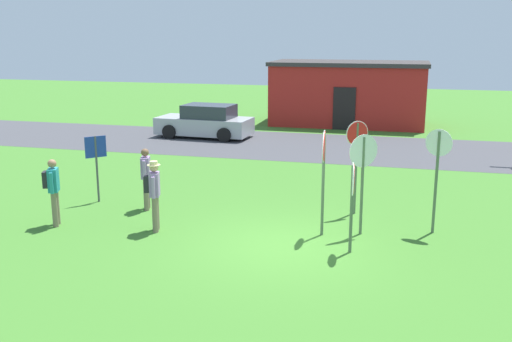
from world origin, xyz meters
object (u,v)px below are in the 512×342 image
info_panel_leftmost (96,157)px  person_with_sunhat (146,175)px  stop_sign_rear_left (324,164)px  stop_sign_low_front (363,166)px  stop_sign_tallest (356,152)px  parked_car_on_street (205,122)px  stop_sign_rear_right (437,165)px  person_holding_notes (154,191)px  person_near_signs (53,187)px  stop_sign_leaning_right (352,192)px

info_panel_leftmost → person_with_sunhat: bearing=-11.4°
stop_sign_rear_left → stop_sign_low_front: bearing=19.3°
stop_sign_low_front → stop_sign_tallest: bearing=100.3°
parked_car_on_street → person_with_sunhat: 11.32m
stop_sign_rear_right → person_holding_notes: 6.75m
person_with_sunhat → person_near_signs: bearing=-131.6°
stop_sign_rear_right → info_panel_leftmost: bearing=177.8°
stop_sign_leaning_right → person_with_sunhat: (-5.69, 1.84, -0.42)m
parked_car_on_street → info_panel_leftmost: bearing=-87.0°
stop_sign_leaning_right → stop_sign_low_front: stop_sign_low_front is taller
stop_sign_leaning_right → parked_car_on_street: bearing=121.5°
stop_sign_rear_left → stop_sign_low_front: 0.93m
person_with_sunhat → person_holding_notes: bearing=-59.1°
parked_car_on_street → stop_sign_leaning_right: 15.18m
stop_sign_tallest → person_near_signs: stop_sign_tallest is taller
stop_sign_leaning_right → stop_sign_tallest: size_ratio=0.81×
parked_car_on_street → info_panel_leftmost: 10.79m
stop_sign_low_front → person_near_signs: bearing=-170.2°
parked_car_on_street → person_holding_notes: 13.09m
stop_sign_leaning_right → stop_sign_rear_right: size_ratio=0.80×
parked_car_on_street → person_near_signs: (0.60, -12.93, 0.29)m
person_near_signs → info_panel_leftmost: size_ratio=0.89×
person_with_sunhat → info_panel_leftmost: 1.73m
person_with_sunhat → person_near_signs: same height
stop_sign_tallest → stop_sign_low_front: bearing=-79.7°
stop_sign_leaning_right → info_panel_leftmost: size_ratio=1.07×
person_holding_notes → person_near_signs: bearing=-174.6°
person_near_signs → person_with_sunhat: bearing=48.4°
stop_sign_tallest → person_with_sunhat: (-5.51, -1.04, -0.72)m
stop_sign_low_front → stop_sign_rear_left: bearing=-160.7°
stop_sign_tallest → person_near_signs: 7.73m
stop_sign_rear_right → person_with_sunhat: stop_sign_rear_right is taller
stop_sign_leaning_right → stop_sign_rear_right: (1.80, 1.82, 0.31)m
person_near_signs → parked_car_on_street: bearing=92.6°
parked_car_on_street → stop_sign_rear_right: stop_sign_rear_right is taller
stop_sign_leaning_right → stop_sign_low_front: bearing=85.1°
stop_sign_low_front → person_near_signs: (-7.43, -1.29, -0.68)m
stop_sign_rear_left → stop_sign_low_front: (0.88, 0.31, -0.07)m
person_with_sunhat → person_holding_notes: 1.86m
stop_sign_leaning_right → stop_sign_tallest: (-0.18, 2.88, 0.29)m
parked_car_on_street → person_with_sunhat: (2.23, -11.10, 0.26)m
person_with_sunhat → stop_sign_rear_left: bearing=-9.9°
stop_sign_low_front → person_holding_notes: (-4.84, -1.04, -0.65)m
stop_sign_tallest → stop_sign_leaning_right: bearing=-86.4°
stop_sign_tallest → stop_sign_rear_right: bearing=-28.2°
person_with_sunhat → stop_sign_low_front: bearing=-5.4°
stop_sign_rear_left → stop_sign_tallest: (0.59, 1.90, -0.06)m
stop_sign_low_front → stop_sign_tallest: (-0.29, 1.59, 0.01)m
stop_sign_rear_left → stop_sign_rear_right: bearing=18.1°
stop_sign_tallest → info_panel_leftmost: stop_sign_tallest is taller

